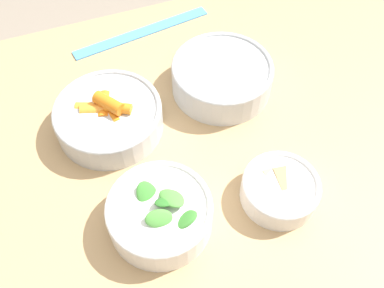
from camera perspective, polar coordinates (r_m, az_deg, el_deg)
name	(u,v)px	position (r m, az deg, el deg)	size (l,w,h in m)	color
ground_plane	(195,272)	(1.45, 0.45, -16.70)	(10.00, 10.00, 0.00)	gray
dining_table	(197,173)	(0.89, 0.71, -3.92)	(1.12, 0.80, 0.74)	tan
bowl_carrots	(108,116)	(0.79, -11.07, 3.62)	(0.20, 0.20, 0.07)	silver
bowl_greens	(160,213)	(0.67, -4.26, -9.19)	(0.17, 0.17, 0.08)	white
bowl_beans_hotdog	(222,77)	(0.85, 4.01, 8.85)	(0.20, 0.20, 0.06)	silver
bowl_cookies	(280,189)	(0.71, 11.67, -5.89)	(0.13, 0.13, 0.05)	white
ruler	(142,32)	(0.99, -6.65, 14.57)	(0.32, 0.07, 0.00)	#4C99E0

